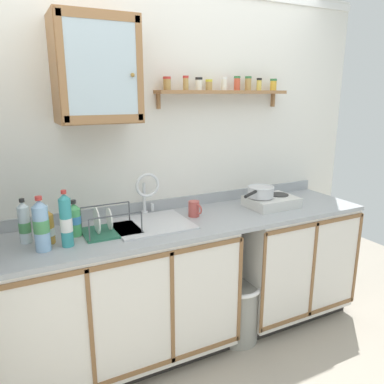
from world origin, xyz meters
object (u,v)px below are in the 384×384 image
(wall_cabinet, at_px, (96,70))
(trash_bin, at_px, (238,310))
(bottle_juice_amber_1, at_px, (47,227))
(hot_plate_stove, at_px, (271,202))
(saucepan, at_px, (260,191))
(bottle_water_blue_3, at_px, (41,226))
(sink, at_px, (151,226))
(bottle_detergent_teal_2, at_px, (66,221))
(bottle_soda_green_4, at_px, (75,219))
(dish_rack, at_px, (109,228))
(bottle_water_clear_0, at_px, (24,223))
(mug, at_px, (194,209))

(wall_cabinet, xyz_separation_m, trash_bin, (0.85, -0.30, -1.66))
(bottle_juice_amber_1, xyz_separation_m, wall_cabinet, (0.37, 0.14, 0.87))
(hot_plate_stove, bearing_deg, saucepan, 168.63)
(bottle_water_blue_3, bearing_deg, sink, 11.90)
(bottle_detergent_teal_2, xyz_separation_m, bottle_soda_green_4, (0.07, 0.15, -0.05))
(hot_plate_stove, bearing_deg, dish_rack, 179.61)
(bottle_water_clear_0, relative_size, mug, 2.22)
(hot_plate_stove, height_order, bottle_soda_green_4, bottle_soda_green_4)
(bottle_juice_amber_1, height_order, mug, bottle_juice_amber_1)
(wall_cabinet, bearing_deg, bottle_water_blue_3, -148.62)
(mug, bearing_deg, sink, -178.31)
(bottle_soda_green_4, bearing_deg, bottle_juice_amber_1, -162.89)
(bottle_soda_green_4, xyz_separation_m, mug, (0.81, 0.00, -0.05))
(bottle_juice_amber_1, xyz_separation_m, bottle_water_blue_3, (-0.04, -0.10, 0.05))
(bottle_juice_amber_1, height_order, dish_rack, bottle_juice_amber_1)
(sink, relative_size, bottle_water_clear_0, 1.88)
(hot_plate_stove, relative_size, bottle_soda_green_4, 1.64)
(bottle_soda_green_4, distance_m, mug, 0.81)
(dish_rack, relative_size, wall_cabinet, 0.56)
(hot_plate_stove, height_order, bottle_juice_amber_1, bottle_juice_amber_1)
(sink, relative_size, mug, 4.18)
(bottle_water_clear_0, xyz_separation_m, bottle_detergent_teal_2, (0.21, -0.16, 0.03))
(dish_rack, bearing_deg, trash_bin, -10.82)
(sink, height_order, mug, sink)
(bottle_water_blue_3, xyz_separation_m, bottle_soda_green_4, (0.20, 0.15, -0.04))
(saucepan, relative_size, bottle_soda_green_4, 1.53)
(bottle_juice_amber_1, distance_m, bottle_detergent_teal_2, 0.14)
(bottle_detergent_teal_2, height_order, dish_rack, bottle_detergent_teal_2)
(dish_rack, height_order, wall_cabinet, wall_cabinet)
(bottle_water_blue_3, distance_m, bottle_soda_green_4, 0.25)
(sink, bearing_deg, bottle_soda_green_4, 179.10)
(trash_bin, bearing_deg, bottle_juice_amber_1, 172.75)
(mug, bearing_deg, bottle_juice_amber_1, -176.94)
(dish_rack, xyz_separation_m, trash_bin, (0.86, -0.17, -0.73))
(saucepan, relative_size, wall_cabinet, 0.56)
(bottle_water_blue_3, distance_m, mug, 1.02)
(bottle_detergent_teal_2, bearing_deg, bottle_soda_green_4, 65.08)
(saucepan, bearing_deg, sink, 178.53)
(sink, relative_size, bottle_water_blue_3, 1.61)
(dish_rack, xyz_separation_m, mug, (0.61, 0.04, 0.02))
(bottle_juice_amber_1, bearing_deg, sink, 3.74)
(saucepan, xyz_separation_m, bottle_water_clear_0, (-1.62, 0.04, -0.01))
(bottle_water_blue_3, distance_m, dish_rack, 0.42)
(trash_bin, bearing_deg, wall_cabinet, 160.70)
(hot_plate_stove, relative_size, saucepan, 1.07)
(mug, bearing_deg, hot_plate_stove, -4.55)
(bottle_water_clear_0, bearing_deg, bottle_detergent_teal_2, -37.78)
(hot_plate_stove, relative_size, dish_rack, 1.07)
(mug, bearing_deg, wall_cabinet, 171.28)
(hot_plate_stove, distance_m, bottle_water_blue_3, 1.64)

